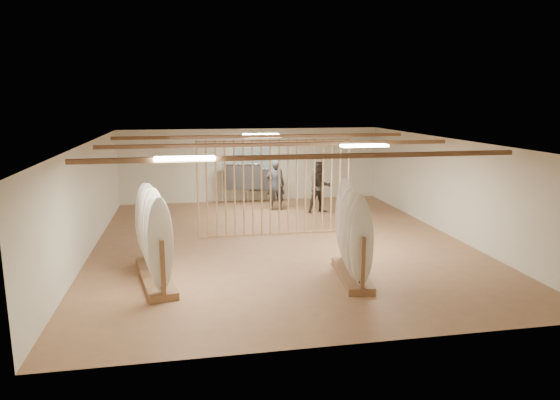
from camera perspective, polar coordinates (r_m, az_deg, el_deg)
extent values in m
plane|color=#A57550|center=(13.90, 0.00, -4.85)|extent=(12.00, 12.00, 0.00)
plane|color=gray|center=(13.39, 0.00, 6.73)|extent=(12.00, 12.00, 0.00)
plane|color=white|center=(19.43, -3.26, 4.02)|extent=(12.00, 0.00, 12.00)
plane|color=white|center=(7.93, 8.05, -7.04)|extent=(12.00, 0.00, 12.00)
plane|color=white|center=(13.59, -21.20, 0.06)|extent=(0.00, 12.00, 12.00)
plane|color=white|center=(15.29, 18.76, 1.42)|extent=(0.00, 12.00, 12.00)
cube|color=brown|center=(13.39, 0.00, 6.39)|extent=(9.50, 6.12, 0.10)
cube|color=white|center=(13.39, 0.00, 6.47)|extent=(1.20, 0.35, 0.06)
cylinder|color=tan|center=(14.14, -9.40, 1.10)|extent=(0.05, 0.05, 2.78)
cylinder|color=tan|center=(14.15, -8.35, 1.14)|extent=(0.05, 0.05, 2.78)
cylinder|color=tan|center=(14.16, -7.31, 1.18)|extent=(0.05, 0.05, 2.78)
cylinder|color=tan|center=(14.18, -6.26, 1.21)|extent=(0.05, 0.05, 2.78)
cylinder|color=tan|center=(14.20, -5.22, 1.25)|extent=(0.05, 0.05, 2.78)
cylinder|color=tan|center=(14.22, -4.18, 1.28)|extent=(0.05, 0.05, 2.78)
cylinder|color=tan|center=(14.25, -3.15, 1.32)|extent=(0.05, 0.05, 2.78)
cylinder|color=tan|center=(14.29, -2.12, 1.35)|extent=(0.05, 0.05, 2.78)
cylinder|color=tan|center=(14.33, -1.10, 1.39)|extent=(0.05, 0.05, 2.78)
cylinder|color=tan|center=(14.37, -0.08, 1.42)|extent=(0.05, 0.05, 2.78)
cylinder|color=tan|center=(14.42, 0.93, 1.45)|extent=(0.05, 0.05, 2.78)
cylinder|color=tan|center=(14.47, 1.94, 1.49)|extent=(0.05, 0.05, 2.78)
cylinder|color=tan|center=(14.53, 2.93, 1.52)|extent=(0.05, 0.05, 2.78)
cylinder|color=tan|center=(14.59, 3.92, 1.55)|extent=(0.05, 0.05, 2.78)
cylinder|color=tan|center=(14.66, 4.90, 1.58)|extent=(0.05, 0.05, 2.78)
cylinder|color=tan|center=(14.73, 5.87, 1.61)|extent=(0.05, 0.05, 2.78)
cylinder|color=tan|center=(14.80, 6.83, 1.63)|extent=(0.05, 0.05, 2.78)
cylinder|color=tan|center=(14.88, 7.79, 1.66)|extent=(0.05, 0.05, 2.78)
cube|color=#3788C3|center=(19.39, -3.26, 4.60)|extent=(1.40, 0.03, 0.90)
cube|color=brown|center=(11.37, -14.05, -8.55)|extent=(1.06, 2.67, 0.16)
cylinder|color=black|center=(11.08, -14.29, -3.80)|extent=(0.50, 2.52, 0.01)
ellipsoid|color=white|center=(10.00, -13.49, -4.94)|extent=(0.51, 0.16, 1.95)
ellipsoid|color=white|center=(10.43, -13.84, -4.29)|extent=(0.51, 0.16, 1.95)
ellipsoid|color=silver|center=(10.85, -14.16, -3.69)|extent=(0.51, 0.16, 1.95)
ellipsoid|color=silver|center=(11.27, -14.46, -3.14)|extent=(0.51, 0.16, 1.95)
ellipsoid|color=white|center=(11.70, -14.73, -2.62)|extent=(0.51, 0.16, 1.95)
ellipsoid|color=white|center=(12.13, -14.99, -2.15)|extent=(0.51, 0.16, 1.95)
cube|color=brown|center=(11.30, 8.22, -8.45)|extent=(0.83, 2.20, 0.15)
cylinder|color=black|center=(11.02, 8.36, -3.83)|extent=(0.28, 2.08, 0.01)
ellipsoid|color=white|center=(10.18, 9.35, -4.69)|extent=(0.49, 0.12, 1.89)
ellipsoid|color=silver|center=(10.59, 8.84, -4.04)|extent=(0.49, 0.12, 1.89)
ellipsoid|color=silver|center=(11.00, 8.37, -3.44)|extent=(0.49, 0.12, 1.89)
ellipsoid|color=white|center=(11.41, 7.94, -2.89)|extent=(0.49, 0.12, 1.89)
ellipsoid|color=silver|center=(11.83, 7.54, -2.37)|extent=(0.49, 0.12, 1.89)
cylinder|color=silver|center=(18.77, -4.38, 4.13)|extent=(1.47, 0.13, 0.03)
cube|color=black|center=(18.84, -4.36, 2.62)|extent=(1.39, 0.46, 0.89)
cylinder|color=silver|center=(18.88, -4.35, 1.91)|extent=(0.03, 0.03, 1.58)
cylinder|color=silver|center=(18.91, -1.83, 3.54)|extent=(1.26, 0.16, 0.03)
cube|color=black|center=(18.98, -1.82, 2.26)|extent=(1.20, 0.44, 0.77)
cylinder|color=silver|center=(19.01, -1.81, 1.66)|extent=(0.03, 0.03, 1.35)
imported|color=#2A2C33|center=(17.74, -0.51, 2.13)|extent=(0.79, 0.56, 2.06)
imported|color=#342D28|center=(17.38, 4.62, 1.84)|extent=(1.02, 0.81, 2.03)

